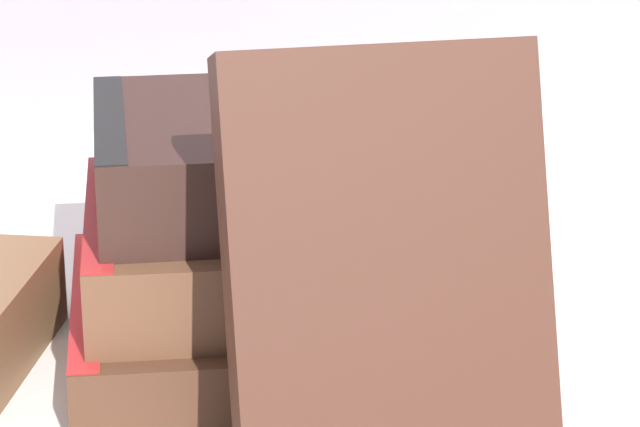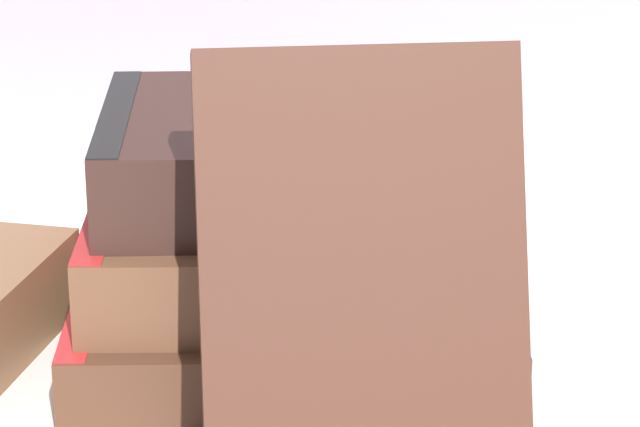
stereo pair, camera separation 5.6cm
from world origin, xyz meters
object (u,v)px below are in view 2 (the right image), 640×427
book_flat_top (281,154)px  pocket_watch (391,112)px  book_flat_bottom (278,320)px  book_leaning_front (362,290)px  book_flat_middle (283,241)px

book_flat_top → pocket_watch: size_ratio=2.59×
book_flat_bottom → pocket_watch: pocket_watch is taller
book_leaning_front → pocket_watch: size_ratio=2.44×
book_flat_middle → book_leaning_front: 0.12m
pocket_watch → book_flat_top: bearing=157.4°
book_flat_middle → book_leaning_front: (0.02, -0.11, 0.02)m
book_flat_top → book_leaning_front: size_ratio=1.06×
book_flat_middle → book_leaning_front: book_leaning_front is taller
book_flat_middle → pocket_watch: size_ratio=2.83×
book_flat_middle → book_leaning_front: size_ratio=1.16×
book_flat_bottom → book_flat_middle: size_ratio=1.05×
book_flat_middle → book_flat_top: (0.00, 0.01, 0.04)m
book_flat_middle → pocket_watch: pocket_watch is taller
book_flat_bottom → book_flat_top: 0.07m
book_leaning_front → pocket_watch: 0.11m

